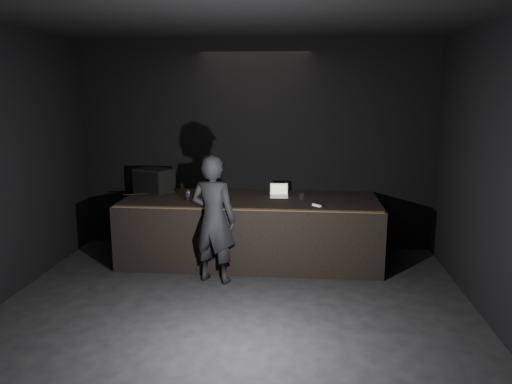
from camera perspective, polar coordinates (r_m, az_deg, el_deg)
The scene contains 11 objects.
ground at distance 5.64m, azimuth -3.62°, elevation -16.90°, with size 7.00×7.00×0.00m, color black.
room_walls at distance 5.00m, azimuth -3.92°, elevation 3.93°, with size 6.10×7.10×3.52m.
stage_riser at distance 7.97m, azimuth -0.62°, elevation -4.32°, with size 4.00×1.50×1.00m, color black.
riser_lip at distance 7.16m, azimuth -1.22°, elevation -1.98°, with size 3.92×0.10×0.01m, color brown.
stage_monitor at distance 8.53m, azimuth -11.60°, elevation 1.31°, with size 0.71×0.63×0.39m.
cable at distance 8.41m, azimuth -11.91°, elevation -0.14°, with size 0.02×0.02×0.89m, color black.
laptop at distance 8.04m, azimuth 2.65°, elevation -0.13°, with size 0.30×0.27×0.20m.
beer_can at distance 7.84m, azimuth -7.80°, elevation -0.32°, with size 0.07×0.07×0.16m.
plastic_cup at distance 7.78m, azimuth 5.23°, elevation -0.56°, with size 0.09×0.09×0.11m, color white.
wii_remote at distance 7.41m, azimuth 6.96°, elevation -1.52°, with size 0.04×0.16×0.03m, color white.
person at distance 7.01m, azimuth -4.89°, elevation -3.14°, with size 0.66×0.43×1.82m, color black.
Camera 1 is at (0.80, -4.89, 2.69)m, focal length 35.00 mm.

